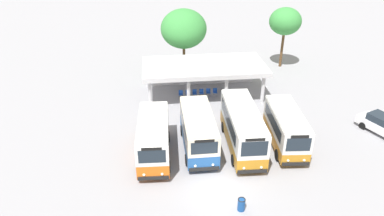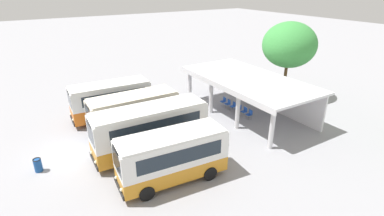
{
  "view_description": "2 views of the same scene",
  "coord_description": "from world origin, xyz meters",
  "views": [
    {
      "loc": [
        -3.91,
        -18.66,
        16.58
      ],
      "look_at": [
        -0.84,
        8.47,
        2.01
      ],
      "focal_mm": 33.28,
      "sensor_mm": 36.0,
      "label": 1
    },
    {
      "loc": [
        19.58,
        -1.83,
        11.12
      ],
      "look_at": [
        2.21,
        8.81,
        2.34
      ],
      "focal_mm": 27.47,
      "sensor_mm": 36.0,
      "label": 2
    }
  ],
  "objects": [
    {
      "name": "city_bus_second_in_row",
      "position": [
        -0.71,
        5.23,
        1.74
      ],
      "size": [
        2.48,
        6.96,
        3.15
      ],
      "color": "black",
      "rests_on": "ground"
    },
    {
      "name": "terminal_canopy",
      "position": [
        1.17,
        15.83,
        2.67
      ],
      "size": [
        12.55,
        6.24,
        3.4
      ],
      "color": "silver",
      "rests_on": "ground"
    },
    {
      "name": "roadside_tree_east_of_canopy",
      "position": [
        11.97,
        22.22,
        5.71
      ],
      "size": [
        3.83,
        3.83,
        7.37
      ],
      "color": "brown",
      "rests_on": "ground"
    },
    {
      "name": "city_bus_nearest_orange",
      "position": [
        -4.25,
        4.51,
        1.77
      ],
      "size": [
        2.64,
        6.83,
        3.19
      ],
      "color": "black",
      "rests_on": "ground"
    },
    {
      "name": "waiting_chair_middle_seat",
      "position": [
        0.14,
        14.6,
        0.52
      ],
      "size": [
        0.46,
        0.46,
        0.86
      ],
      "color": "slate",
      "rests_on": "ground"
    },
    {
      "name": "waiting_chair_fourth_seat",
      "position": [
        0.86,
        14.64,
        0.52
      ],
      "size": [
        0.46,
        0.46,
        0.86
      ],
      "color": "slate",
      "rests_on": "ground"
    },
    {
      "name": "waiting_chair_second_from_end",
      "position": [
        -0.59,
        14.54,
        0.52
      ],
      "size": [
        0.46,
        0.46,
        0.86
      ],
      "color": "slate",
      "rests_on": "ground"
    },
    {
      "name": "waiting_chair_far_end_seat",
      "position": [
        2.31,
        14.65,
        0.52
      ],
      "size": [
        0.46,
        0.46,
        0.86
      ],
      "color": "slate",
      "rests_on": "ground"
    },
    {
      "name": "city_bus_middle_cream",
      "position": [
        2.84,
        5.07,
        1.9
      ],
      "size": [
        2.61,
        8.03,
        3.45
      ],
      "color": "black",
      "rests_on": "ground"
    },
    {
      "name": "ground_plane",
      "position": [
        0.0,
        0.0,
        0.0
      ],
      "size": [
        180.0,
        180.0,
        0.0
      ],
      "primitive_type": "plane",
      "color": "#939399"
    },
    {
      "name": "waiting_chair_end_by_column",
      "position": [
        -1.32,
        14.56,
        0.52
      ],
      "size": [
        0.46,
        0.46,
        0.86
      ],
      "color": "slate",
      "rests_on": "ground"
    },
    {
      "name": "roadside_tree_behind_canopy",
      "position": [
        -0.31,
        21.69,
        5.35
      ],
      "size": [
        5.32,
        5.32,
        7.62
      ],
      "color": "brown",
      "rests_on": "ground"
    },
    {
      "name": "litter_bin_apron",
      "position": [
        1.15,
        -2.0,
        0.46
      ],
      "size": [
        0.49,
        0.49,
        0.9
      ],
      "color": "#19478C",
      "rests_on": "ground"
    },
    {
      "name": "waiting_chair_fifth_seat",
      "position": [
        1.59,
        14.68,
        0.52
      ],
      "size": [
        0.46,
        0.46,
        0.86
      ],
      "color": "slate",
      "rests_on": "ground"
    },
    {
      "name": "city_bus_fourth_amber",
      "position": [
        6.38,
        4.87,
        1.73
      ],
      "size": [
        2.69,
        6.69,
        3.12
      ],
      "color": "black",
      "rests_on": "ground"
    },
    {
      "name": "parked_car_flank",
      "position": [
        15.52,
        5.65,
        0.83
      ],
      "size": [
        3.36,
        4.89,
        1.62
      ],
      "color": "black",
      "rests_on": "ground"
    }
  ]
}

